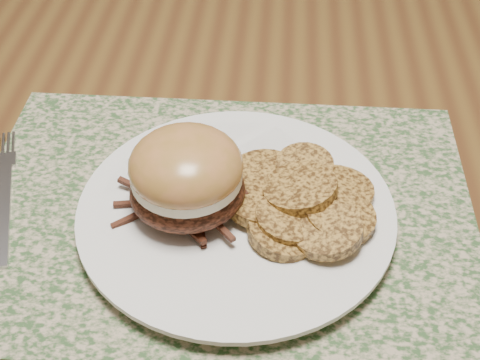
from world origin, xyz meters
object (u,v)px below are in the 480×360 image
at_px(pork_sandwich, 187,177).
at_px(fork, 3,193).
at_px(dining_table, 66,106).
at_px(dinner_plate, 236,213).

xyz_separation_m(pork_sandwich, fork, (-0.18, 0.02, -0.05)).
bearing_deg(pork_sandwich, fork, 155.85).
height_order(dining_table, dinner_plate, dinner_plate).
height_order(dining_table, fork, fork).
bearing_deg(dining_table, pork_sandwich, -53.69).
height_order(dining_table, pork_sandwich, pork_sandwich).
bearing_deg(dinner_plate, dining_table, 131.92).
bearing_deg(dining_table, dinner_plate, -48.08).
relative_size(pork_sandwich, fork, 0.68).
relative_size(dining_table, pork_sandwich, 12.26).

